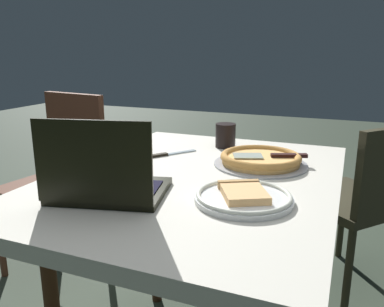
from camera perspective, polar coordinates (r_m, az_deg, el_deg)
The scene contains 8 objects.
dining_table at distance 1.28m, azimuth 0.65°, elevation -6.05°, with size 1.13×0.87×0.77m.
laptop at distance 1.07m, azimuth -12.44°, elevation -4.10°, with size 0.30×0.35×0.23m.
pizza_plate at distance 1.05m, azimuth 7.54°, elevation -6.23°, with size 0.26×0.26×0.04m.
pizza_tray at distance 1.38m, azimuth 9.99°, elevation -0.82°, with size 0.32×0.32×0.04m.
table_knife at distance 1.49m, azimuth -3.82°, elevation -0.12°, with size 0.19×0.14×0.01m.
drink_cup at distance 1.61m, azimuth 4.91°, elevation 2.68°, with size 0.08×0.08×0.10m.
chair_near at distance 2.18m, azimuth -18.47°, elevation -2.48°, with size 0.48×0.48×0.94m.
chair_far at distance 1.99m, azimuth 23.73°, elevation -5.74°, with size 0.63×0.63×0.85m.
Camera 1 is at (-1.11, -0.44, 1.16)m, focal length 36.53 mm.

